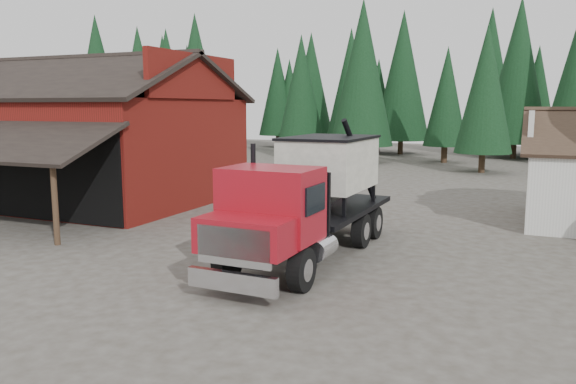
% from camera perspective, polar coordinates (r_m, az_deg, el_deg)
% --- Properties ---
extents(ground, '(120.00, 120.00, 0.00)m').
position_cam_1_polar(ground, '(15.59, -13.21, -8.94)').
color(ground, '#413C33').
rests_on(ground, ground).
extents(red_barn, '(12.80, 13.63, 7.18)m').
position_cam_1_polar(red_barn, '(29.60, -19.28, 4.39)').
color(red_barn, maroon).
rests_on(red_barn, ground).
extents(conifer_backdrop, '(76.00, 16.00, 16.00)m').
position_cam_1_polar(conifer_backdrop, '(54.84, 13.71, 3.57)').
color(conifer_backdrop, black).
rests_on(conifer_backdrop, ground).
extents(near_pine_a, '(4.40, 4.40, 11.40)m').
position_cam_1_polar(near_pine_a, '(50.51, -14.88, 10.37)').
color(near_pine_a, '#382619').
rests_on(near_pine_a, ground).
extents(near_pine_b, '(3.96, 3.96, 10.40)m').
position_cam_1_polar(near_pine_b, '(42.03, 19.44, 9.88)').
color(near_pine_b, '#382619').
rests_on(near_pine_b, ground).
extents(near_pine_d, '(5.28, 5.28, 13.40)m').
position_cam_1_polar(near_pine_d, '(47.77, 7.56, 11.90)').
color(near_pine_d, '#382619').
rests_on(near_pine_d, ground).
extents(feed_truck, '(2.86, 9.53, 4.27)m').
position_cam_1_polar(feed_truck, '(17.26, 2.28, -0.20)').
color(feed_truck, black).
rests_on(feed_truck, ground).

